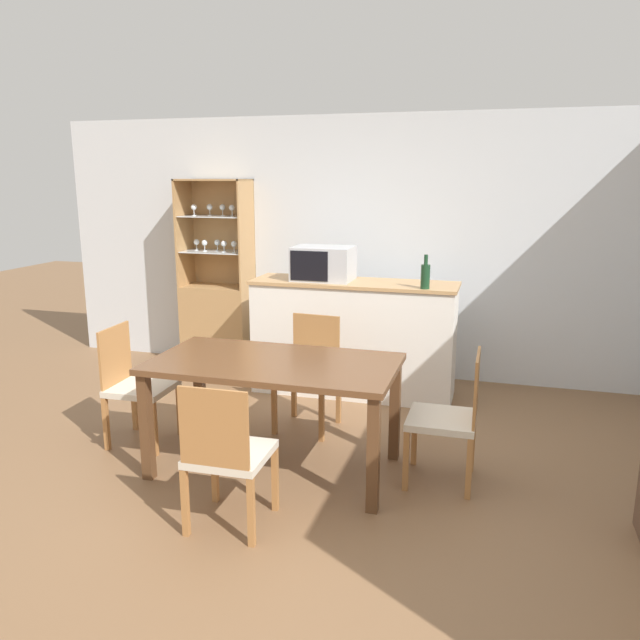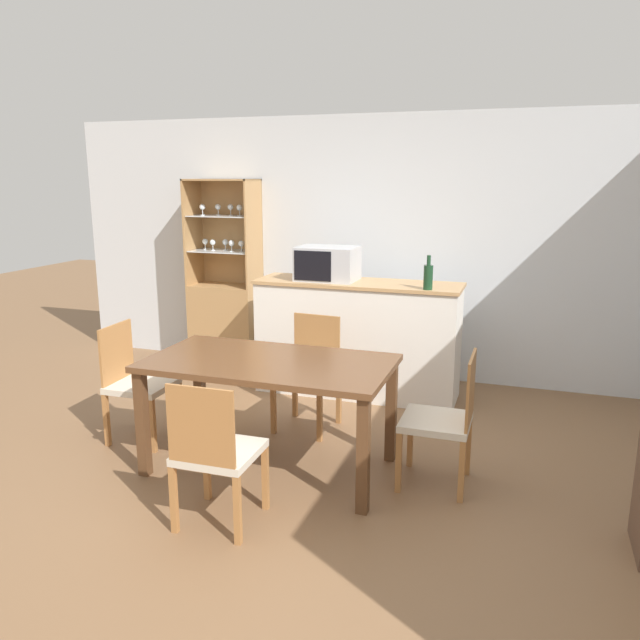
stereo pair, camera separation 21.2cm
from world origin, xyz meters
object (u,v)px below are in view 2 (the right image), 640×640
at_px(dining_table, 269,374).
at_px(microwave, 327,263).
at_px(dining_chair_side_right_far, 443,419).
at_px(dining_chair_head_near, 216,452).
at_px(wine_bottle, 428,276).
at_px(dining_chair_head_far, 309,373).
at_px(dining_chair_side_left_far, 137,382).
at_px(display_cabinet, 226,311).

bearing_deg(dining_table, microwave, 94.60).
relative_size(dining_chair_side_right_far, microwave, 1.67).
bearing_deg(dining_chair_head_near, wine_bottle, 68.99).
distance_m(dining_chair_side_right_far, wine_bottle, 1.54).
relative_size(dining_chair_head_far, microwave, 1.67).
height_order(dining_chair_head_far, microwave, microwave).
distance_m(dining_chair_side_left_far, wine_bottle, 2.47).
height_order(display_cabinet, dining_table, display_cabinet).
bearing_deg(dining_table, dining_chair_side_right_far, 6.54).
bearing_deg(dining_chair_side_right_far, dining_chair_side_left_far, 90.00).
height_order(display_cabinet, wine_bottle, display_cabinet).
bearing_deg(microwave, wine_bottle, -11.59).
height_order(display_cabinet, dining_chair_side_right_far, display_cabinet).
bearing_deg(dining_chair_side_left_far, microwave, 144.56).
distance_m(dining_chair_head_near, microwave, 2.54).
bearing_deg(dining_chair_head_near, microwave, 92.06).
xyz_separation_m(dining_chair_head_far, dining_chair_head_near, (-0.00, -1.54, 0.00)).
xyz_separation_m(dining_chair_side_left_far, wine_bottle, (1.96, 1.33, 0.71)).
distance_m(display_cabinet, dining_chair_side_left_far, 2.02).
height_order(dining_chair_side_left_far, dining_chair_side_right_far, same).
bearing_deg(dining_chair_head_near, dining_chair_side_right_far, 37.11).
bearing_deg(dining_chair_side_right_far, dining_table, 96.51).
bearing_deg(dining_chair_side_left_far, display_cabinet, -174.11).
distance_m(dining_chair_head_far, wine_bottle, 1.28).
bearing_deg(dining_chair_side_left_far, dining_table, 81.82).
xyz_separation_m(display_cabinet, dining_chair_side_left_far, (0.27, -1.99, -0.13)).
xyz_separation_m(dining_chair_head_near, microwave, (-0.13, 2.42, 0.75)).
distance_m(dining_chair_side_left_far, dining_chair_side_right_far, 2.30).
relative_size(display_cabinet, wine_bottle, 6.77).
bearing_deg(dining_chair_head_near, dining_chair_side_left_far, 140.78).
height_order(display_cabinet, dining_chair_head_near, display_cabinet).
xyz_separation_m(dining_table, wine_bottle, (0.81, 1.46, 0.48)).
bearing_deg(dining_chair_head_far, display_cabinet, -39.36).
relative_size(dining_table, dining_chair_side_left_far, 1.84).
bearing_deg(dining_chair_side_left_far, dining_chair_head_far, 117.40).
xyz_separation_m(dining_table, dining_chair_side_right_far, (1.15, 0.13, -0.23)).
height_order(display_cabinet, microwave, display_cabinet).
xyz_separation_m(dining_chair_head_far, microwave, (-0.14, 0.88, 0.75)).
bearing_deg(dining_chair_head_far, dining_table, 94.02).
xyz_separation_m(dining_chair_side_left_far, dining_chair_side_right_far, (2.30, 0.00, 0.00)).
bearing_deg(microwave, dining_chair_head_far, -81.19).
relative_size(dining_chair_side_left_far, wine_bottle, 3.09).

